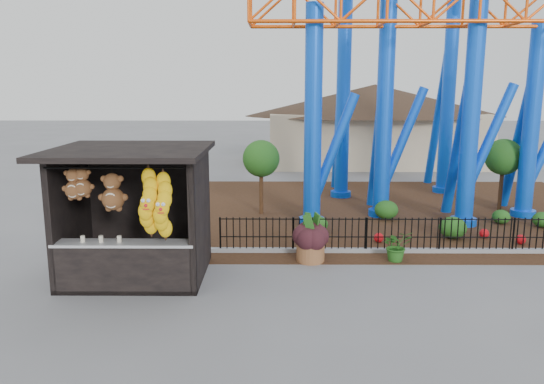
{
  "coord_description": "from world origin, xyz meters",
  "views": [
    {
      "loc": [
        0.33,
        -10.96,
        4.49
      ],
      "look_at": [
        0.23,
        1.5,
        2.0
      ],
      "focal_mm": 35.0,
      "sensor_mm": 36.0,
      "label": 1
    }
  ],
  "objects_px": {
    "potted_plant": "(397,246)",
    "terracotta_planter": "(310,251)",
    "prize_booth": "(133,217)",
    "roller_coaster": "(414,29)"
  },
  "relations": [
    {
      "from": "roller_coaster",
      "to": "terracotta_planter",
      "type": "height_order",
      "value": "roller_coaster"
    },
    {
      "from": "terracotta_planter",
      "to": "potted_plant",
      "type": "bearing_deg",
      "value": 0.69
    },
    {
      "from": "roller_coaster",
      "to": "potted_plant",
      "type": "relative_size",
      "value": 13.18
    },
    {
      "from": "prize_booth",
      "to": "roller_coaster",
      "type": "xyz_separation_m",
      "value": [
        8.09,
        7.32,
        4.91
      ]
    },
    {
      "from": "terracotta_planter",
      "to": "potted_plant",
      "type": "relative_size",
      "value": 0.88
    },
    {
      "from": "roller_coaster",
      "to": "terracotta_planter",
      "type": "relative_size",
      "value": 14.95
    },
    {
      "from": "potted_plant",
      "to": "terracotta_planter",
      "type": "bearing_deg",
      "value": 168.57
    },
    {
      "from": "prize_booth",
      "to": "terracotta_planter",
      "type": "bearing_deg",
      "value": 18.07
    },
    {
      "from": "prize_booth",
      "to": "potted_plant",
      "type": "bearing_deg",
      "value": 12.24
    },
    {
      "from": "prize_booth",
      "to": "terracotta_planter",
      "type": "height_order",
      "value": "prize_booth"
    }
  ]
}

